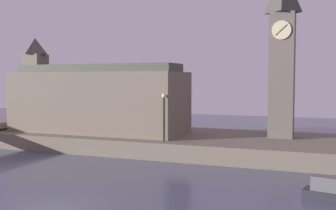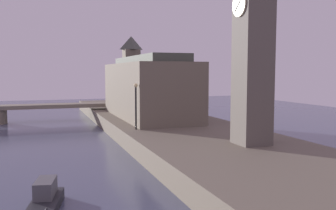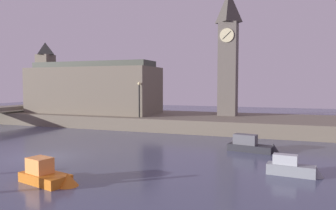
{
  "view_description": "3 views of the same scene",
  "coord_description": "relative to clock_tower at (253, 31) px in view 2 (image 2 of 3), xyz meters",
  "views": [
    {
      "loc": [
        12.97,
        -16.51,
        6.79
      ],
      "look_at": [
        0.77,
        15.27,
        4.67
      ],
      "focal_mm": 42.57,
      "sensor_mm": 36.0,
      "label": 1
    },
    {
      "loc": [
        32.24,
        7.2,
        6.63
      ],
      "look_at": [
        3.02,
        17.46,
        3.86
      ],
      "focal_mm": 39.52,
      "sensor_mm": 36.0,
      "label": 2
    },
    {
      "loc": [
        16.65,
        -19.2,
        5.37
      ],
      "look_at": [
        3.18,
        17.44,
        2.89
      ],
      "focal_mm": 34.96,
      "sensor_mm": 36.0,
      "label": 3
    }
  ],
  "objects": [
    {
      "name": "far_embankment",
      "position": [
        -9.62,
        -1.45,
        -8.71
      ],
      "size": [
        70.0,
        12.0,
        1.5
      ],
      "primitive_type": "cube",
      "color": "#6B6051",
      "rests_on": "ground"
    },
    {
      "name": "clock_tower",
      "position": [
        0.0,
        0.0,
        0.0
      ],
      "size": [
        2.42,
        2.46,
        15.32
      ],
      "color": "#5B544C",
      "rests_on": "far_embankment"
    },
    {
      "name": "parliament_hall",
      "position": [
        -18.29,
        -2.44,
        -4.58
      ],
      "size": [
        17.9,
        6.73,
        9.87
      ],
      "color": "#6B6051",
      "rests_on": "far_embankment"
    },
    {
      "name": "streetlamp",
      "position": [
        -9.25,
        -6.1,
        -5.4
      ],
      "size": [
        0.36,
        0.36,
        4.14
      ],
      "color": "black",
      "rests_on": "far_embankment"
    },
    {
      "name": "boat_barge_dark",
      "position": [
        4.6,
        -14.07,
        -9.0
      ],
      "size": [
        4.26,
        1.92,
        1.5
      ],
      "color": "#232328",
      "rests_on": "ground"
    }
  ]
}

